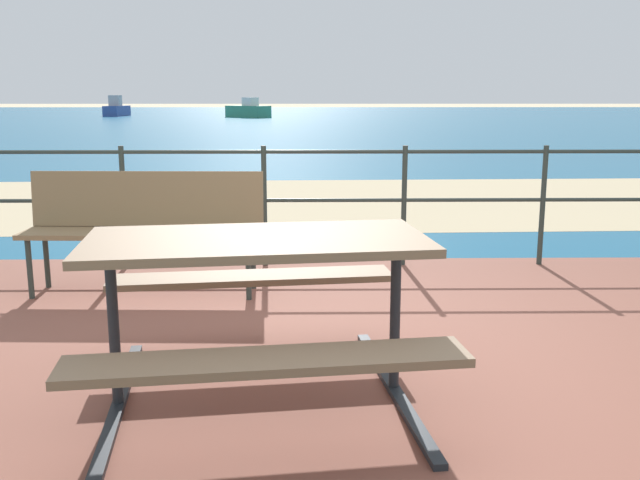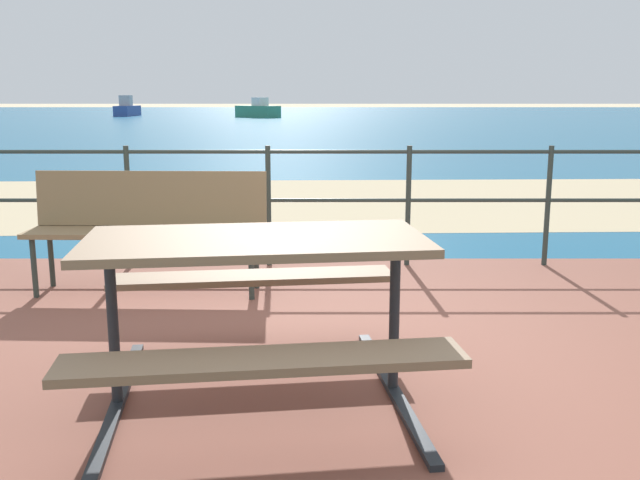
# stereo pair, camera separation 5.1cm
# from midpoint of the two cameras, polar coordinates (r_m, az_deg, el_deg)

# --- Properties ---
(ground_plane) EXTENTS (240.00, 240.00, 0.00)m
(ground_plane) POSITION_cam_midpoint_polar(r_m,az_deg,el_deg) (3.81, 2.55, -11.35)
(ground_plane) COLOR beige
(patio_paving) EXTENTS (6.40, 5.20, 0.06)m
(patio_paving) POSITION_cam_midpoint_polar(r_m,az_deg,el_deg) (3.80, 2.55, -10.94)
(patio_paving) COLOR brown
(patio_paving) RESTS_ON ground
(sea_water) EXTENTS (90.00, 90.00, 0.01)m
(sea_water) POSITION_cam_midpoint_polar(r_m,az_deg,el_deg) (43.53, 0.00, 9.72)
(sea_water) COLOR #145B84
(sea_water) RESTS_ON ground
(beach_strip) EXTENTS (54.13, 6.70, 0.01)m
(beach_strip) POSITION_cam_midpoint_polar(r_m,az_deg,el_deg) (10.05, 0.80, 3.18)
(beach_strip) COLOR tan
(beach_strip) RESTS_ON ground
(picnic_table) EXTENTS (1.73, 1.70, 0.79)m
(picnic_table) POSITION_cam_midpoint_polar(r_m,az_deg,el_deg) (3.27, -4.95, -3.23)
(picnic_table) COLOR #7A6047
(picnic_table) RESTS_ON patio_paving
(park_bench) EXTENTS (1.73, 0.47, 0.88)m
(park_bench) POSITION_cam_midpoint_polar(r_m,az_deg,el_deg) (5.31, -13.68, 1.68)
(park_bench) COLOR #8C704C
(park_bench) RESTS_ON patio_paving
(railing_fence) EXTENTS (5.94, 0.04, 1.02)m
(railing_fence) POSITION_cam_midpoint_polar(r_m,az_deg,el_deg) (5.93, 1.52, 3.98)
(railing_fence) COLOR #2D3833
(railing_fence) RESTS_ON patio_paving
(boat_near) EXTENTS (3.40, 3.25, 1.32)m
(boat_near) POSITION_cam_midpoint_polar(r_m,az_deg,el_deg) (48.18, -5.36, 10.40)
(boat_near) COLOR #338466
(boat_near) RESTS_ON sea_water
(boat_far) EXTENTS (1.20, 3.74, 1.46)m
(boat_far) POSITION_cam_midpoint_polar(r_m,az_deg,el_deg) (53.27, -15.52, 10.16)
(boat_far) COLOR #2D478C
(boat_far) RESTS_ON sea_water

